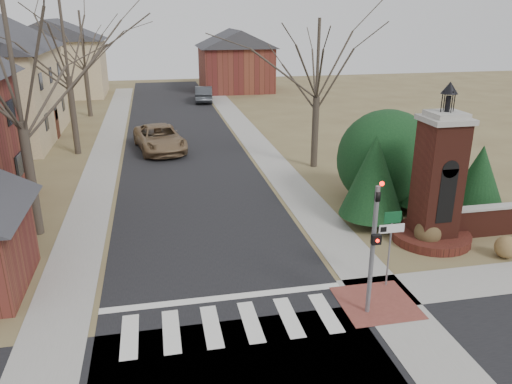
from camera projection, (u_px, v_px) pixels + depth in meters
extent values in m
plane|color=brown|center=(236.00, 340.00, 14.35)|extent=(120.00, 120.00, 0.00)
cube|color=black|center=(184.00, 148.00, 34.61)|extent=(8.00, 70.00, 0.01)
cube|color=silver|center=(231.00, 324.00, 15.08)|extent=(8.00, 2.20, 0.02)
cube|color=silver|center=(224.00, 298.00, 16.47)|extent=(8.00, 0.35, 0.02)
cube|color=gray|center=(257.00, 144.00, 35.59)|extent=(2.00, 60.00, 0.02)
cube|color=gray|center=(106.00, 152.00, 33.62)|extent=(2.00, 60.00, 0.02)
cube|color=brown|center=(376.00, 303.00, 16.18)|extent=(2.40, 2.40, 0.02)
cylinder|color=slate|center=(372.00, 252.00, 15.00)|extent=(0.14, 0.14, 4.20)
imported|color=black|center=(378.00, 191.00, 14.34)|extent=(0.15, 0.18, 0.90)
sphere|color=#FF0C05|center=(382.00, 184.00, 14.03)|extent=(0.14, 0.14, 0.14)
cube|color=black|center=(376.00, 239.00, 14.67)|extent=(0.28, 0.16, 0.30)
sphere|color=#FF0C05|center=(378.00, 241.00, 14.59)|extent=(0.11, 0.11, 0.11)
cylinder|color=slate|center=(389.00, 251.00, 16.81)|extent=(0.06, 0.06, 2.60)
cube|color=silver|center=(392.00, 229.00, 16.50)|extent=(0.90, 0.03, 0.30)
cube|color=black|center=(384.00, 229.00, 16.43)|extent=(0.22, 0.02, 0.18)
cube|color=#0F4824|center=(393.00, 217.00, 16.37)|extent=(0.60, 0.03, 0.40)
cylinder|color=#512117|center=(430.00, 236.00, 20.60)|extent=(3.20, 3.20, 0.36)
cube|color=#512117|center=(437.00, 183.00, 19.81)|extent=(1.50, 1.50, 5.00)
cube|color=black|center=(446.00, 196.00, 19.25)|extent=(0.70, 0.10, 2.20)
cube|color=gray|center=(446.00, 120.00, 18.94)|extent=(1.70, 1.70, 0.20)
cube|color=gray|center=(446.00, 114.00, 18.87)|extent=(1.30, 1.30, 0.20)
cylinder|color=black|center=(448.00, 104.00, 18.74)|extent=(0.20, 0.20, 0.60)
cone|color=black|center=(450.00, 88.00, 18.53)|extent=(0.64, 0.64, 0.45)
cube|color=beige|center=(57.00, 68.00, 55.25)|extent=(10.00, 8.00, 6.00)
cube|color=beige|center=(21.00, 31.00, 51.88)|extent=(0.75, 0.75, 3.08)
cube|color=brown|center=(235.00, 69.00, 59.22)|extent=(8.00, 8.00, 5.00)
cube|color=brown|center=(218.00, 40.00, 56.16)|extent=(0.75, 0.75, 2.80)
cylinder|color=#473D33|center=(370.00, 219.00, 22.08)|extent=(0.20, 0.20, 0.50)
cone|color=black|center=(374.00, 175.00, 21.38)|extent=(2.80, 2.80, 3.60)
cylinder|color=#473D33|center=(424.00, 204.00, 23.81)|extent=(0.20, 0.20, 0.50)
cone|color=black|center=(430.00, 157.00, 23.01)|extent=(3.40, 3.40, 4.20)
cylinder|color=#473D33|center=(474.00, 209.00, 23.27)|extent=(0.20, 0.20, 0.50)
cone|color=black|center=(480.00, 175.00, 22.71)|extent=(2.40, 2.40, 2.80)
sphere|color=black|center=(387.00, 155.00, 23.99)|extent=(4.80, 4.80, 4.80)
cylinder|color=#473D33|center=(31.00, 180.00, 20.49)|extent=(0.40, 0.40, 4.83)
cylinder|color=#473D33|center=(74.00, 116.00, 32.42)|extent=(0.40, 0.40, 5.04)
cylinder|color=#473D33|center=(88.00, 92.00, 44.40)|extent=(0.40, 0.40, 4.41)
cylinder|color=#473D33|center=(315.00, 133.00, 29.79)|extent=(0.40, 0.40, 4.20)
imported|color=olive|center=(160.00, 138.00, 33.69)|extent=(3.77, 6.48, 1.70)
imported|color=#383C41|center=(204.00, 94.00, 52.12)|extent=(2.23, 5.09, 1.63)
sphere|color=brown|center=(428.00, 233.00, 20.04)|extent=(1.07, 1.07, 1.07)
sphere|color=olive|center=(506.00, 247.00, 19.05)|extent=(0.87, 0.87, 0.87)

